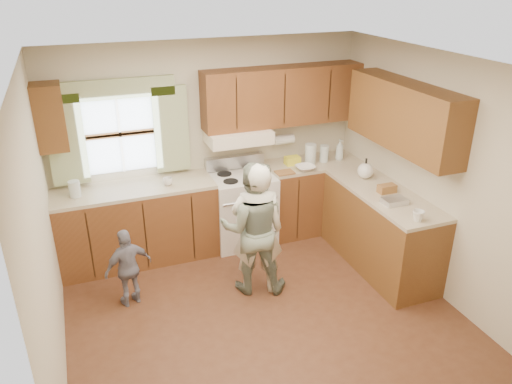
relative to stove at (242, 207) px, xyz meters
name	(u,v)px	position (x,y,z in m)	size (l,w,h in m)	color
room	(261,200)	(-0.30, -1.44, 0.78)	(3.80, 3.80, 3.80)	#4C2917
kitchen_fixtures	(276,188)	(0.31, -0.36, 0.37)	(3.80, 2.25, 2.15)	#45220E
stove	(242,207)	(0.00, 0.00, 0.00)	(0.76, 0.67, 1.07)	silver
woman_left	(257,230)	(-0.21, -1.08, 0.27)	(0.54, 0.35, 1.48)	beige
woman_right	(253,228)	(-0.23, -1.02, 0.27)	(0.71, 0.56, 1.47)	#1F3728
child	(129,268)	(-1.52, -0.84, -0.04)	(0.51, 0.21, 0.86)	gray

